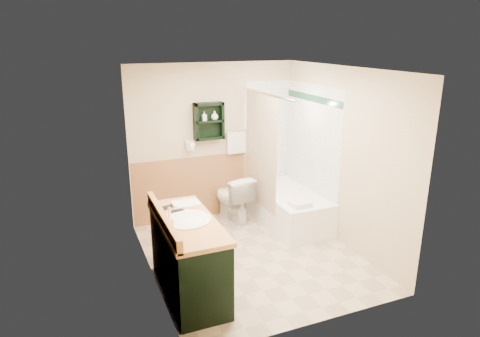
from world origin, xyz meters
name	(u,v)px	position (x,y,z in m)	size (l,w,h in m)	color
floor	(253,256)	(0.00, 0.00, 0.00)	(3.00, 3.00, 0.00)	#C9B792
back_wall	(213,142)	(0.00, 1.52, 1.20)	(2.60, 0.04, 2.40)	beige
left_wall	(146,182)	(-1.32, 0.00, 1.20)	(0.04, 3.00, 2.40)	beige
right_wall	(343,157)	(1.32, 0.00, 1.20)	(0.04, 3.00, 2.40)	beige
ceiling	(254,67)	(0.00, 0.00, 2.42)	(2.60, 3.00, 0.04)	white
wainscot_left	(153,238)	(-1.29, 0.00, 0.50)	(2.98, 2.98, 1.00)	#B37C48
wainscot_back	(215,185)	(0.00, 1.49, 0.50)	(2.58, 2.58, 1.00)	#B37C48
mirror_frame	(159,169)	(-1.27, -0.55, 1.50)	(1.30, 1.30, 1.00)	brown
mirror_glass	(160,169)	(-1.27, -0.55, 1.50)	(1.20, 1.20, 0.90)	white
tile_right	(310,155)	(1.28, 0.75, 1.05)	(1.50, 1.50, 2.10)	white
tile_back	(274,146)	(1.03, 1.48, 1.05)	(0.95, 0.95, 2.10)	white
tile_accent	(313,98)	(1.27, 0.75, 1.90)	(1.50, 1.50, 0.10)	#14462B
wall_shelf	(209,121)	(-0.10, 1.41, 1.55)	(0.45, 0.15, 0.55)	black
hair_dryer	(190,145)	(-0.40, 1.43, 1.20)	(0.10, 0.24, 0.18)	white
towel_bar	(236,131)	(0.35, 1.45, 1.35)	(0.40, 0.06, 0.40)	silver
curtain_rod	(267,94)	(0.53, 0.75, 2.00)	(0.03, 0.03, 1.60)	silver
shower_curtain	(260,151)	(0.53, 0.92, 1.15)	(1.05, 1.05, 1.70)	beige
vanity	(188,257)	(-0.99, -0.49, 0.44)	(0.59, 1.39, 0.88)	black
bathtub	(289,208)	(0.93, 0.73, 0.26)	(0.77, 1.50, 0.51)	white
toilet	(232,199)	(0.17, 1.15, 0.37)	(0.42, 0.75, 0.73)	white
counter_towel	(186,204)	(-0.90, -0.09, 0.90)	(0.30, 0.24, 0.04)	silver
vanity_book	(164,202)	(-1.16, -0.18, 1.00)	(0.18, 0.02, 0.24)	black
tub_towel	(300,204)	(0.79, 0.17, 0.55)	(0.27, 0.22, 0.07)	silver
soap_bottle_a	(204,119)	(-0.17, 1.40, 1.60)	(0.06, 0.13, 0.06)	white
soap_bottle_b	(215,116)	(-0.01, 1.40, 1.62)	(0.10, 0.13, 0.10)	white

